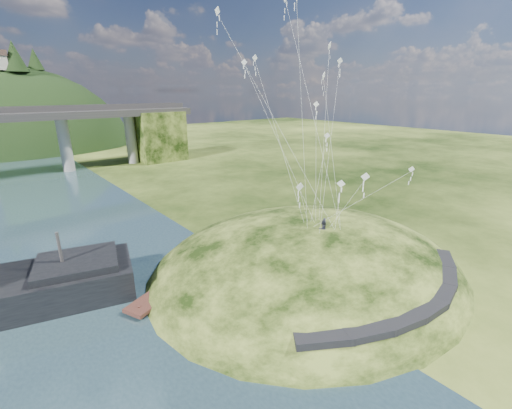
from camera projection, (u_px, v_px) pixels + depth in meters
ground at (264, 302)px, 31.11m from camera, size 320.00×320.00×0.00m
grass_hill at (307, 279)px, 37.88m from camera, size 36.00×32.00×13.00m
footpath at (412, 300)px, 27.82m from camera, size 22.29×5.84×0.83m
wooden_dock at (182, 278)px, 34.36m from camera, size 13.14×7.21×0.96m
kite_flyers at (323, 220)px, 34.74m from camera, size 1.51×1.11×1.79m
kite_swarm at (316, 103)px, 32.77m from camera, size 17.99×15.70×19.45m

